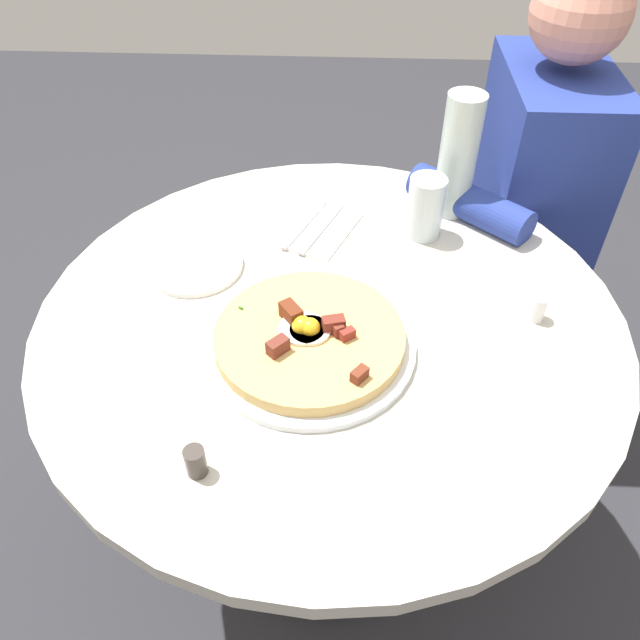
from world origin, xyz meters
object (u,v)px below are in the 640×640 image
person_seated (518,243)px  water_glass (425,207)px  breakfast_pizza (309,337)px  water_bottle (458,156)px  knife (305,223)px  bread_plate (195,265)px  pizza_plate (310,345)px  pepper_shaker (196,462)px  dining_table (329,379)px  fork (322,228)px  salt_shaker (537,306)px

person_seated → water_glass: size_ratio=9.50×
breakfast_pizza → water_bottle: water_bottle is taller
person_seated → knife: (0.26, -0.50, 0.22)m
bread_plate → water_bottle: water_bottle is taller
pizza_plate → water_glass: 0.38m
water_glass → bread_plate: bearing=-73.3°
water_glass → pepper_shaker: bearing=-31.0°
dining_table → water_glass: bearing=143.7°
bread_plate → fork: (-0.12, 0.22, 0.00)m
pepper_shaker → person_seated: bearing=143.5°
water_bottle → pepper_shaker: water_bottle is taller
dining_table → person_seated: person_seated is taller
salt_shaker → water_glass: bearing=-143.1°
pizza_plate → salt_shaker: bearing=103.7°
salt_shaker → fork: bearing=-121.8°
breakfast_pizza → water_bottle: size_ratio=1.23×
breakfast_pizza → fork: 0.31m
water_bottle → knife: bearing=-76.2°
breakfast_pizza → water_bottle: 0.48m
pizza_plate → water_bottle: (-0.40, 0.26, 0.11)m
breakfast_pizza → bread_plate: 0.29m
fork → knife: bearing=90.0°
dining_table → fork: bearing=-173.8°
pizza_plate → pepper_shaker: bearing=-29.7°
water_bottle → bread_plate: bearing=-66.3°
fork → water_glass: water_glass is taller
knife → pepper_shaker: bearing=-167.5°
bread_plate → salt_shaker: size_ratio=3.72×
person_seated → knife: 0.61m
dining_table → pizza_plate: size_ratio=2.93×
bread_plate → water_bottle: size_ratio=0.72×
dining_table → person_seated: 0.67m
pizza_plate → water_bottle: 0.49m
dining_table → bread_plate: 0.32m
salt_shaker → person_seated: bearing=167.8°
bread_plate → dining_table: bearing=67.1°
knife → water_bottle: water_bottle is taller
dining_table → person_seated: bearing=138.3°
bread_plate → salt_shaker: salt_shaker is taller
fork → salt_shaker: bearing=-98.9°
person_seated → knife: size_ratio=6.31×
bread_plate → water_bottle: (-0.21, 0.48, 0.12)m
bread_plate → person_seated: bearing=119.8°
bread_plate → water_glass: 0.44m
person_seated → breakfast_pizza: size_ratio=3.83×
dining_table → breakfast_pizza: breakfast_pizza is taller
fork → pepper_shaker: 0.56m
pizza_plate → pepper_shaker: (0.23, -0.13, 0.02)m
knife → pepper_shaker: 0.57m
bread_plate → knife: 0.23m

